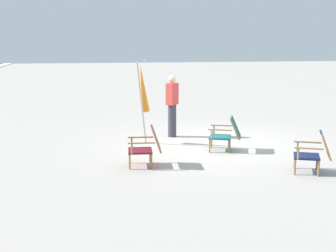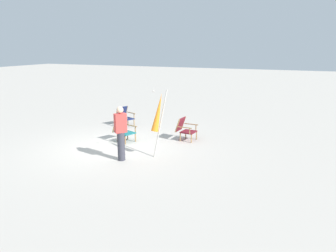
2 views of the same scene
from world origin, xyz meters
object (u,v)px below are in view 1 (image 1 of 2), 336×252
(beach_chair_back_right, at_px, (227,133))
(beach_chair_far_center, at_px, (147,145))
(beach_chair_front_right, at_px, (315,151))
(umbrella_furled_orange, at_px, (143,89))
(person_near_chairs, at_px, (172,105))

(beach_chair_back_right, xyz_separation_m, beach_chair_far_center, (-1.00, 1.97, 0.00))
(beach_chair_front_right, relative_size, umbrella_furled_orange, 0.41)
(beach_chair_front_right, distance_m, person_near_chairs, 4.38)
(beach_chair_far_center, relative_size, person_near_chairs, 0.50)
(beach_chair_front_right, height_order, beach_chair_far_center, beach_chair_far_center)
(beach_chair_front_right, distance_m, beach_chair_far_center, 3.29)
(beach_chair_back_right, height_order, person_near_chairs, person_near_chairs)
(person_near_chairs, bearing_deg, beach_chair_far_center, 160.49)
(beach_chair_far_center, bearing_deg, umbrella_furled_orange, -3.70)
(beach_chair_far_center, bearing_deg, beach_chair_front_right, -108.08)
(beach_chair_back_right, relative_size, umbrella_furled_orange, 0.42)
(beach_chair_front_right, bearing_deg, beach_chair_back_right, 29.87)
(beach_chair_back_right, height_order, umbrella_furled_orange, umbrella_furled_orange)
(beach_chair_far_center, distance_m, person_near_chairs, 2.97)
(person_near_chairs, bearing_deg, umbrella_furled_orange, 132.64)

